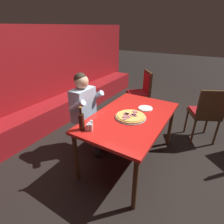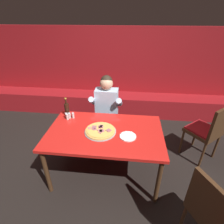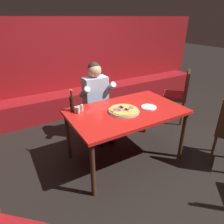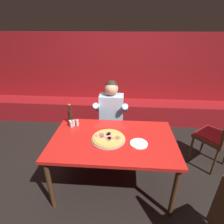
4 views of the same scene
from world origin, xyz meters
The scene contains 13 objects.
ground_plane centered at (0.00, 0.00, 0.00)m, with size 24.00×24.00×0.00m, color black.
booth_wall_panel centered at (0.00, 2.18, 0.95)m, with size 6.80×0.16×1.90m, color maroon.
booth_bench centered at (0.00, 1.86, 0.23)m, with size 6.46×0.48×0.46m, color maroon.
main_dining_table centered at (0.00, 0.00, 0.69)m, with size 1.53×0.94×0.77m.
pizza centered at (-0.06, -0.02, 0.79)m, with size 0.42×0.42×0.05m.
plate_white_paper centered at (0.31, -0.09, 0.78)m, with size 0.21×0.21×0.02m.
beer_bottle centered at (-0.62, 0.34, 0.88)m, with size 0.07×0.07×0.29m.
shaker_red_pepper_flakes centered at (-0.59, 0.23, 0.81)m, with size 0.04×0.04×0.09m.
shaker_black_pepper centered at (-0.52, 0.28, 0.81)m, with size 0.04×0.04×0.09m.
shaker_oregano centered at (-0.61, 0.26, 0.81)m, with size 0.04×0.04×0.09m.
shaker_parmesan centered at (-0.57, 0.27, 0.81)m, with size 0.04×0.04×0.09m.
diner_seated_blue_shirt centered at (-0.08, 0.69, 0.71)m, with size 0.53×0.53×1.27m.
dining_chair_near_right centered at (1.54, 0.47, 0.59)m, with size 0.62×0.62×1.01m.
Camera 4 is at (0.12, -1.78, 2.02)m, focal length 28.00 mm.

